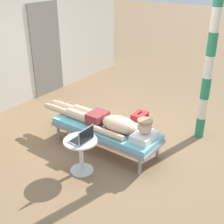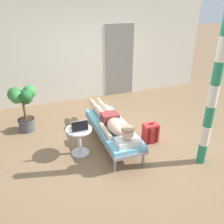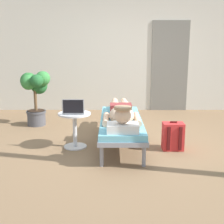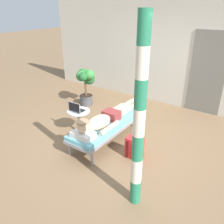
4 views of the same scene
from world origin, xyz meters
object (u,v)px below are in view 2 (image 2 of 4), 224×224
object	(u,v)px
backpack	(150,133)
porch_post	(213,96)
laptop	(79,127)
lounge_chair	(113,129)
potted_plant	(23,103)
person_reclining	(113,122)
side_table	(79,137)

from	to	relation	value
backpack	porch_post	xyz separation A→B (m)	(0.53, -0.91, 1.08)
laptop	lounge_chair	bearing A→B (deg)	10.85
potted_plant	porch_post	bearing A→B (deg)	-38.73
lounge_chair	backpack	xyz separation A→B (m)	(0.75, -0.18, -0.15)
lounge_chair	person_reclining	xyz separation A→B (m)	(-0.00, -0.04, 0.17)
lounge_chair	person_reclining	distance (m)	0.18
lounge_chair	laptop	size ratio (longest dim) A/B	5.89
potted_plant	person_reclining	bearing A→B (deg)	-38.24
laptop	backpack	distance (m)	1.49
person_reclining	backpack	bearing A→B (deg)	-10.59
potted_plant	backpack	bearing A→B (deg)	-30.71
laptop	potted_plant	world-z (taller)	potted_plant
person_reclining	side_table	size ratio (longest dim) A/B	4.15
laptop	backpack	xyz separation A→B (m)	(1.44, -0.05, -0.39)
person_reclining	side_table	world-z (taller)	person_reclining
lounge_chair	potted_plant	world-z (taller)	potted_plant
person_reclining	laptop	xyz separation A→B (m)	(-0.69, -0.09, 0.06)
laptop	backpack	world-z (taller)	laptop
laptop	side_table	bearing A→B (deg)	90.00
potted_plant	lounge_chair	bearing A→B (deg)	-37.29
lounge_chair	potted_plant	xyz separation A→B (m)	(-1.58, 1.20, 0.31)
porch_post	lounge_chair	bearing A→B (deg)	139.58
laptop	potted_plant	xyz separation A→B (m)	(-0.89, 1.33, 0.07)
person_reclining	backpack	size ratio (longest dim) A/B	5.12
side_table	laptop	bearing A→B (deg)	-90.00
person_reclining	laptop	world-z (taller)	laptop
person_reclining	side_table	bearing A→B (deg)	-176.78
backpack	potted_plant	bearing A→B (deg)	149.29
person_reclining	backpack	world-z (taller)	person_reclining
side_table	backpack	bearing A→B (deg)	-4.05
person_reclining	laptop	distance (m)	0.69
lounge_chair	laptop	world-z (taller)	laptop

